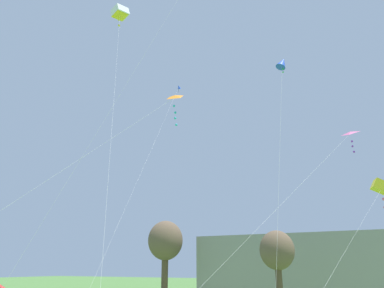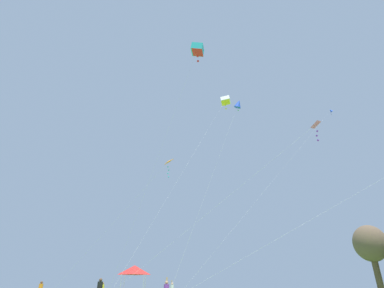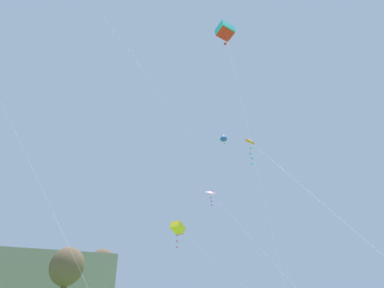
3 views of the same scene
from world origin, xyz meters
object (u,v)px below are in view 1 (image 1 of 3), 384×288
Objects in this scene: kite_blue_diamond_1 at (282,63)px; kite_yellow_box_5 at (383,188)px; kite_orange_delta_0 at (173,100)px; kite_pink_delta_3 at (350,135)px; kite_white_box_4 at (120,13)px; kite_blue_diamond_6 at (178,88)px.

kite_yellow_box_5 is (4.53, 12.31, -6.34)m from kite_blue_diamond_1.
kite_blue_diamond_1 is (4.35, 6.32, 4.22)m from kite_orange_delta_0.
kite_pink_delta_3 is at bearing 56.54° from kite_orange_delta_0.
kite_orange_delta_0 is 0.45× the size of kite_white_box_4.
kite_blue_diamond_6 is at bearing 119.40° from kite_orange_delta_0.
kite_white_box_4 is 19.14m from kite_blue_diamond_6.
kite_blue_diamond_1 is 0.61× the size of kite_white_box_4.
kite_blue_diamond_6 reaches higher than kite_blue_diamond_1.
kite_white_box_4 reaches higher than kite_blue_diamond_1.
kite_blue_diamond_1 reaches higher than kite_orange_delta_0.
kite_yellow_box_5 is at bearing -18.78° from kite_blue_diamond_6.
kite_orange_delta_0 is 0.64× the size of kite_yellow_box_5.
kite_blue_diamond_6 is (-23.97, 8.15, 18.23)m from kite_yellow_box_5.
kite_white_box_4 is at bearing -152.07° from kite_yellow_box_5.
kite_blue_diamond_6 is at bearing 161.22° from kite_yellow_box_5.
kite_blue_diamond_6 is (-22.52, 15.53, 15.71)m from kite_pink_delta_3.
kite_blue_diamond_1 is at bearing -6.85° from kite_white_box_4.
kite_blue_diamond_6 is (-4.21, 18.63, 1.34)m from kite_white_box_4.
kite_pink_delta_3 is 7.93m from kite_yellow_box_5.
kite_yellow_box_5 is (8.88, 18.63, -2.12)m from kite_orange_delta_0.
kite_yellow_box_5 is 0.68× the size of kite_blue_diamond_6.
kite_pink_delta_3 reaches higher than kite_yellow_box_5.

